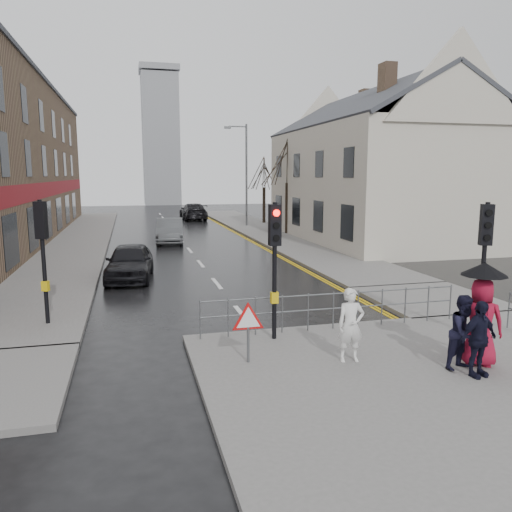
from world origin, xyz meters
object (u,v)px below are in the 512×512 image
pedestrian_b (464,332)px  car_mid (170,231)px  pedestrian_d (479,339)px  car_parked (130,262)px  pedestrian_a (351,325)px  pedestrian_with_umbrella (481,312)px

pedestrian_b → car_mid: pedestrian_b is taller
pedestrian_d → car_mid: 23.42m
pedestrian_d → car_parked: 13.97m
car_parked → car_mid: size_ratio=0.94×
pedestrian_d → pedestrian_a: bearing=136.1°
pedestrian_with_umbrella → pedestrian_d: bearing=-130.4°
pedestrian_with_umbrella → pedestrian_d: pedestrian_with_umbrella is taller
pedestrian_a → car_parked: 11.77m
pedestrian_b → pedestrian_d: bearing=-102.4°
pedestrian_with_umbrella → car_parked: (-7.22, 11.70, -0.59)m
car_parked → car_mid: bearing=83.2°
pedestrian_with_umbrella → car_mid: (-4.76, 22.50, -0.56)m
car_parked → car_mid: car_mid is taller
pedestrian_with_umbrella → car_mid: size_ratio=0.49×
pedestrian_b → car_parked: bearing=103.9°
pedestrian_a → car_parked: bearing=119.8°
pedestrian_with_umbrella → car_parked: pedestrian_with_umbrella is taller
pedestrian_with_umbrella → car_parked: 13.76m
car_parked → pedestrian_with_umbrella: bearing=-52.3°
pedestrian_b → pedestrian_d: pedestrian_b is taller
car_mid → pedestrian_a: bearing=-78.9°
pedestrian_with_umbrella → pedestrian_b: bearing=-167.2°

